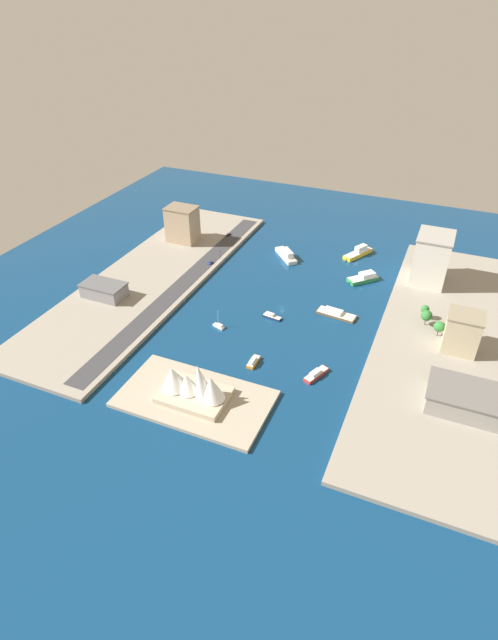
# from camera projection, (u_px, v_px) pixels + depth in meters

# --- Properties ---
(ground_plane) EXTENTS (440.00, 440.00, 0.00)m
(ground_plane) POSITION_uv_depth(u_px,v_px,m) (282.00, 308.00, 316.51)
(ground_plane) COLOR navy
(quay_west) EXTENTS (70.00, 240.00, 2.49)m
(quay_west) POSITION_uv_depth(u_px,v_px,m) (440.00, 342.00, 284.73)
(quay_west) COLOR gray
(quay_west) RESTS_ON ground_plane
(quay_east) EXTENTS (70.00, 240.00, 2.49)m
(quay_east) POSITION_uv_depth(u_px,v_px,m) (152.00, 277.00, 346.89)
(quay_east) COLOR gray
(quay_east) RESTS_ON ground_plane
(peninsula_point) EXTENTS (74.61, 41.95, 2.00)m
(peninsula_point) POSITION_uv_depth(u_px,v_px,m) (195.00, 399.00, 246.64)
(peninsula_point) COLOR #A89E89
(peninsula_point) RESTS_ON ground_plane
(road_strip) EXTENTS (12.37, 228.00, 0.15)m
(road_strip) POSITION_uv_depth(u_px,v_px,m) (184.00, 283.00, 337.90)
(road_strip) COLOR #38383D
(road_strip) RESTS_ON quay_east
(patrol_launch_navy) EXTENTS (13.00, 5.19, 2.89)m
(patrol_launch_navy) POSITION_uv_depth(u_px,v_px,m) (272.00, 316.00, 306.81)
(patrol_launch_navy) COLOR #1E284C
(patrol_launch_navy) RESTS_ON ground_plane
(ferry_white_commuter) EXTENTS (22.98, 24.33, 7.07)m
(ferry_white_commuter) POSITION_uv_depth(u_px,v_px,m) (286.00, 255.00, 372.25)
(ferry_white_commuter) COLOR silver
(ferry_white_commuter) RESTS_ON ground_plane
(sailboat_small_white) EXTENTS (8.66, 4.89, 11.49)m
(sailboat_small_white) POSITION_uv_depth(u_px,v_px,m) (219.00, 326.00, 298.40)
(sailboat_small_white) COLOR white
(sailboat_small_white) RESTS_ON ground_plane
(ferry_green_doubledeck) EXTENTS (20.84, 21.17, 5.80)m
(ferry_green_doubledeck) POSITION_uv_depth(u_px,v_px,m) (364.00, 278.00, 343.97)
(ferry_green_doubledeck) COLOR #2D8C4C
(ferry_green_doubledeck) RESTS_ON ground_plane
(water_taxi_orange) EXTENTS (3.98, 12.27, 3.69)m
(water_taxi_orange) POSITION_uv_depth(u_px,v_px,m) (253.00, 361.00, 270.08)
(water_taxi_orange) COLOR orange
(water_taxi_orange) RESTS_ON ground_plane
(barge_flat_brown) EXTENTS (25.54, 10.74, 3.38)m
(barge_flat_brown) POSITION_uv_depth(u_px,v_px,m) (336.00, 313.00, 309.00)
(barge_flat_brown) COLOR brown
(barge_flat_brown) RESTS_ON ground_plane
(tugboat_red) EXTENTS (10.14, 17.22, 3.73)m
(tugboat_red) POSITION_uv_depth(u_px,v_px,m) (316.00, 374.00, 261.51)
(tugboat_red) COLOR red
(tugboat_red) RESTS_ON ground_plane
(ferry_yellow_fast) EXTENTS (18.12, 27.60, 7.22)m
(ferry_yellow_fast) POSITION_uv_depth(u_px,v_px,m) (358.00, 253.00, 375.28)
(ferry_yellow_fast) COLOR yellow
(ferry_yellow_fast) RESTS_ON ground_plane
(office_block_beige) EXTENTS (18.68, 17.19, 22.53)m
(office_block_beige) POSITION_uv_depth(u_px,v_px,m) (462.00, 332.00, 271.31)
(office_block_beige) COLOR #C6B793
(office_block_beige) RESTS_ON quay_west
(warehouse_low_gray) EXTENTS (28.03, 16.34, 9.19)m
(warehouse_low_gray) POSITION_uv_depth(u_px,v_px,m) (104.00, 290.00, 321.04)
(warehouse_low_gray) COLOR gray
(warehouse_low_gray) RESTS_ON quay_east
(apartment_midrise_tan) EXTENTS (23.00, 17.66, 27.17)m
(apartment_midrise_tan) POSITION_uv_depth(u_px,v_px,m) (182.00, 224.00, 385.00)
(apartment_midrise_tan) COLOR tan
(apartment_midrise_tan) RESTS_ON quay_east
(hotel_broad_white) EXTENTS (22.51, 27.84, 33.57)m
(hotel_broad_white) POSITION_uv_depth(u_px,v_px,m) (432.00, 258.00, 330.77)
(hotel_broad_white) COLOR silver
(hotel_broad_white) RESTS_ON quay_west
(carpark_squat_concrete) EXTENTS (45.34, 24.99, 10.47)m
(carpark_squat_concrete) POSITION_uv_depth(u_px,v_px,m) (476.00, 402.00, 235.23)
(carpark_squat_concrete) COLOR gray
(carpark_squat_concrete) RESTS_ON quay_west
(suv_black) EXTENTS (1.93, 4.86, 1.47)m
(suv_black) POSITION_uv_depth(u_px,v_px,m) (228.00, 234.00, 399.78)
(suv_black) COLOR black
(suv_black) RESTS_ON road_strip
(hatchback_blue) EXTENTS (1.95, 4.99, 1.56)m
(hatchback_blue) POSITION_uv_depth(u_px,v_px,m) (210.00, 263.00, 359.97)
(hatchback_blue) COLOR black
(hatchback_blue) RESTS_ON road_strip
(traffic_light_waterfront) EXTENTS (0.36, 0.36, 6.50)m
(traffic_light_waterfront) POSITION_uv_depth(u_px,v_px,m) (220.00, 253.00, 364.44)
(traffic_light_waterfront) COLOR black
(traffic_light_waterfront) RESTS_ON quay_east
(opera_landmark) EXTENTS (35.25, 23.47, 21.80)m
(opera_landmark) POSITION_uv_depth(u_px,v_px,m) (193.00, 386.00, 242.04)
(opera_landmark) COLOR #BCAD93
(opera_landmark) RESTS_ON peninsula_point
(park_tree_cluster) EXTENTS (15.27, 20.91, 9.75)m
(park_tree_cluster) POSITION_uv_depth(u_px,v_px,m) (431.00, 318.00, 290.92)
(park_tree_cluster) COLOR brown
(park_tree_cluster) RESTS_ON quay_west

